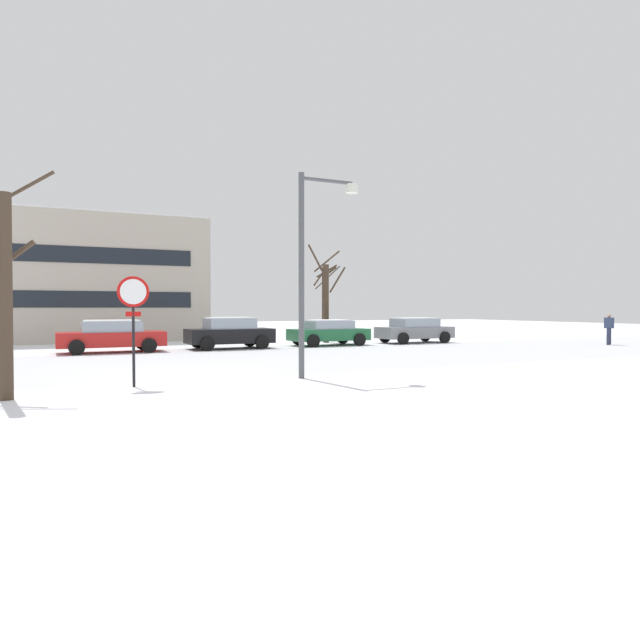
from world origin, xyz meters
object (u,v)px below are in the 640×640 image
at_px(parked_car_black, 230,333).
at_px(pedestrian_crossing, 609,326).
at_px(stop_sign, 133,309).
at_px(street_lamp, 312,253).
at_px(parked_car_gray, 415,330).
at_px(parked_car_green, 329,332).
at_px(parked_car_red, 112,336).

xyz_separation_m(parked_car_black, pedestrian_crossing, (18.91, -5.64, 0.20)).
relative_size(stop_sign, street_lamp, 0.48).
bearing_deg(street_lamp, stop_sign, 177.53).
relative_size(street_lamp, parked_car_gray, 1.31).
bearing_deg(parked_car_green, parked_car_gray, -0.62).
distance_m(stop_sign, street_lamp, 4.98).
bearing_deg(stop_sign, parked_car_black, 64.11).
bearing_deg(stop_sign, pedestrian_crossing, 13.32).
bearing_deg(parked_car_black, parked_car_green, 1.07).
relative_size(street_lamp, pedestrian_crossing, 3.41).
height_order(street_lamp, parked_car_red, street_lamp).
distance_m(parked_car_red, parked_car_black, 5.29).
distance_m(street_lamp, parked_car_gray, 16.54).
height_order(parked_car_red, parked_car_green, parked_car_red).
relative_size(street_lamp, parked_car_black, 1.39).
distance_m(street_lamp, parked_car_red, 12.74).
xyz_separation_m(street_lamp, parked_car_black, (0.82, 11.64, -2.71)).
xyz_separation_m(parked_car_green, parked_car_gray, (5.28, -0.06, 0.03)).
relative_size(parked_car_black, parked_car_gray, 0.95).
distance_m(parked_car_red, parked_car_gray, 15.85).
relative_size(stop_sign, parked_car_green, 0.66).
relative_size(parked_car_gray, pedestrian_crossing, 2.60).
relative_size(parked_car_red, parked_car_black, 1.10).
bearing_deg(pedestrian_crossing, street_lamp, -163.11).
bearing_deg(pedestrian_crossing, parked_car_black, 163.39).
height_order(stop_sign, street_lamp, street_lamp).
relative_size(stop_sign, parked_car_gray, 0.63).
bearing_deg(street_lamp, parked_car_green, 62.50).
relative_size(parked_car_black, pedestrian_crossing, 2.46).
relative_size(parked_car_red, pedestrian_crossing, 2.70).
distance_m(parked_car_red, parked_car_green, 10.57).
distance_m(stop_sign, pedestrian_crossing, 25.15).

